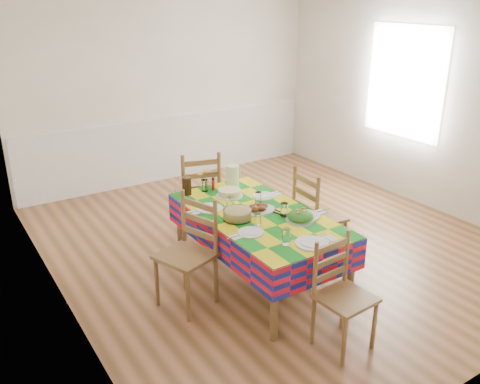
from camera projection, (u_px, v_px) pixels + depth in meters
The scene contains 23 objects.
room at pixel (277, 121), 5.11m from camera, with size 4.58×5.08×2.78m.
wainscot at pixel (173, 145), 7.37m from camera, with size 4.41×0.06×0.92m.
window_right at pixel (405, 82), 6.41m from camera, with size 1.40×1.40×0.00m, color white.
dining_table at pixel (258, 221), 4.62m from camera, with size 0.95×1.77×0.69m.
setting_near_head at pixel (303, 241), 4.03m from camera, with size 0.44×0.29×0.13m.
setting_left_near at pixel (253, 228), 4.26m from camera, with size 0.40×0.24×0.11m.
setting_left_far at pixel (216, 207), 4.68m from camera, with size 0.46×0.27×0.12m.
setting_right_near at pixel (299, 213), 4.53m from camera, with size 0.48×0.27×0.12m.
setting_right_far at pixel (262, 196), 4.92m from camera, with size 0.42×0.24×0.11m.
meat_platter at pixel (258, 209), 4.63m from camera, with size 0.33×0.24×0.06m.
salad_platter at pixel (300, 216), 4.43m from camera, with size 0.25×0.25×0.11m.
pasta_bowl at pixel (238, 214), 4.46m from camera, with size 0.25×0.25×0.09m.
cake at pixel (229, 193), 4.97m from camera, with size 0.26×0.26×0.07m.
serving_utensils at pixel (279, 212), 4.61m from camera, with size 0.12×0.26×0.01m.
flower_vase at pixel (204, 182), 5.08m from camera, with size 0.14×0.12×0.23m.
hot_sauce at pixel (213, 184), 5.12m from camera, with size 0.03×0.03×0.13m, color red.
green_pitcher at pixel (233, 176), 5.20m from camera, with size 0.13×0.13×0.23m, color beige.
tea_pitcher at pixel (187, 186), 5.00m from camera, with size 0.09×0.09×0.18m, color black.
name_card at pixel (322, 249), 3.95m from camera, with size 0.07×0.02×0.01m, color silver.
chair_near at pixel (342, 295), 3.81m from camera, with size 0.41×0.40×0.88m.
chair_far at pixel (199, 195), 5.53m from camera, with size 0.54×0.53×1.01m.
chair_left at pixel (189, 253), 4.33m from camera, with size 0.53×0.54×0.98m.
chair_right at pixel (316, 217), 5.02m from camera, with size 0.44×0.46×0.99m.
Camera 1 is at (-3.02, -4.02, 2.55)m, focal length 38.00 mm.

